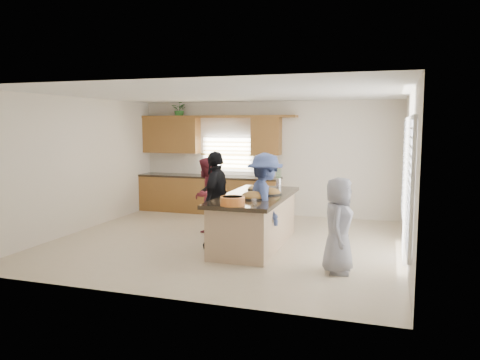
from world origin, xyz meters
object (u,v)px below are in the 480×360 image
(island, at_px, (255,222))
(salad_bowl, at_px, (233,200))
(woman_right_back, at_px, (265,202))
(woman_left_back, at_px, (209,195))
(woman_right_front, at_px, (338,225))
(woman_left_mid, at_px, (206,195))
(woman_left_front, at_px, (216,200))

(island, xyz_separation_m, salad_bowl, (-0.03, -1.18, 0.58))
(woman_right_back, bearing_deg, salad_bowl, 132.95)
(island, height_order, woman_left_back, woman_left_back)
(salad_bowl, xyz_separation_m, woman_right_back, (0.28, 0.96, -0.16))
(island, height_order, woman_right_front, woman_right_front)
(salad_bowl, height_order, woman_right_back, woman_right_back)
(woman_left_mid, distance_m, woman_left_front, 1.31)
(island, distance_m, woman_left_back, 1.60)
(woman_left_mid, bearing_deg, woman_right_front, 56.09)
(woman_right_back, xyz_separation_m, woman_right_front, (1.38, -0.92, -0.14))
(woman_left_mid, relative_size, woman_left_front, 0.88)
(island, relative_size, woman_right_front, 1.86)
(salad_bowl, bearing_deg, woman_left_front, 125.18)
(island, relative_size, woman_left_mid, 1.74)
(woman_left_back, distance_m, woman_right_back, 1.91)
(woman_right_back, bearing_deg, woman_right_front, -154.12)
(island, bearing_deg, woman_left_mid, 147.53)
(woman_left_back, distance_m, woman_left_front, 1.41)
(salad_bowl, distance_m, woman_right_front, 1.70)
(woman_left_back, xyz_separation_m, woman_left_mid, (-0.02, -0.12, 0.03))
(island, height_order, woman_left_mid, woman_left_mid)
(island, height_order, woman_right_back, woman_right_back)
(woman_right_front, bearing_deg, woman_left_back, 55.02)
(salad_bowl, height_order, woman_right_front, woman_right_front)
(island, height_order, salad_bowl, salad_bowl)
(woman_left_front, bearing_deg, island, 114.11)
(woman_left_mid, distance_m, woman_right_front, 3.52)
(woman_left_back, distance_m, woman_left_mid, 0.13)
(salad_bowl, distance_m, woman_left_front, 1.07)
(woman_left_back, height_order, woman_left_mid, woman_left_mid)
(island, relative_size, salad_bowl, 6.83)
(woman_right_front, bearing_deg, woman_right_back, 56.96)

